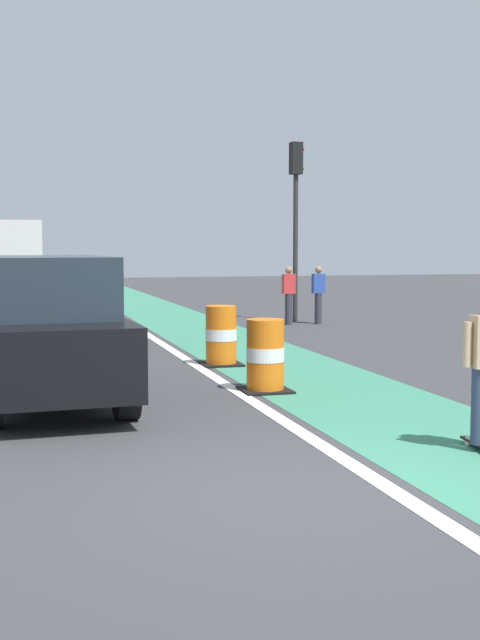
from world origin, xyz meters
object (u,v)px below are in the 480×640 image
(parked_sedan_second, at_px, (47,307))
(pedestrian_waiting, at_px, (318,293))
(traffic_barrel_front, at_px, (265,356))
(parked_suv_nearest, at_px, (47,329))
(delivery_truck_down_block, at_px, (13,253))
(traffic_light_corner, at_px, (296,199))
(pedestrian_crossing, at_px, (289,294))
(traffic_barrel_mid, at_px, (221,336))

(parked_sedan_second, height_order, pedestrian_waiting, parked_sedan_second)
(traffic_barrel_front, height_order, pedestrian_waiting, pedestrian_waiting)
(parked_suv_nearest, bearing_deg, pedestrian_waiting, 52.18)
(parked_sedan_second, height_order, traffic_barrel_front, parked_sedan_second)
(parked_sedan_second, xyz_separation_m, delivery_truck_down_block, (-0.56, 20.31, 1.01))
(traffic_light_corner, bearing_deg, traffic_barrel_front, -111.48)
(traffic_barrel_front, bearing_deg, parked_suv_nearest, -178.22)
(parked_suv_nearest, height_order, pedestrian_crossing, parked_suv_nearest)
(delivery_truck_down_block, height_order, traffic_light_corner, traffic_light_corner)
(parked_suv_nearest, bearing_deg, traffic_barrel_front, 1.78)
(parked_sedan_second, bearing_deg, pedestrian_waiting, 21.25)
(traffic_barrel_mid, relative_size, pedestrian_crossing, 0.68)
(parked_suv_nearest, distance_m, pedestrian_crossing, 12.23)
(pedestrian_crossing, bearing_deg, traffic_light_corner, 60.60)
(delivery_truck_down_block, bearing_deg, traffic_barrel_front, -82.85)
(traffic_barrel_mid, xyz_separation_m, pedestrian_crossing, (3.72, 7.10, 0.33))
(traffic_barrel_mid, height_order, traffic_light_corner, traffic_light_corner)
(parked_sedan_second, distance_m, pedestrian_waiting, 8.07)
(parked_sedan_second, bearing_deg, delivery_truck_down_block, 91.57)
(parked_suv_nearest, bearing_deg, delivery_truck_down_block, 90.52)
(parked_suv_nearest, relative_size, traffic_barrel_front, 4.30)
(parked_sedan_second, bearing_deg, traffic_barrel_front, -67.83)
(traffic_barrel_mid, bearing_deg, pedestrian_crossing, 62.34)
(traffic_barrel_front, xyz_separation_m, pedestrian_waiting, (4.64, 9.98, 0.33))
(traffic_barrel_front, bearing_deg, pedestrian_crossing, 69.31)
(parked_sedan_second, relative_size, delivery_truck_down_block, 0.55)
(traffic_barrel_front, relative_size, pedestrian_crossing, 0.68)
(traffic_barrel_front, bearing_deg, delivery_truck_down_block, 97.15)
(traffic_light_corner, bearing_deg, parked_sedan_second, -151.80)
(traffic_barrel_front, relative_size, pedestrian_waiting, 0.68)
(parked_sedan_second, bearing_deg, pedestrian_crossing, 23.69)
(traffic_barrel_front, height_order, traffic_barrel_mid, same)
(parked_sedan_second, height_order, pedestrian_crossing, parked_sedan_second)
(traffic_barrel_front, bearing_deg, traffic_light_corner, 68.52)
(parked_sedan_second, relative_size, traffic_light_corner, 0.82)
(traffic_light_corner, bearing_deg, pedestrian_waiting, -68.89)
(parked_sedan_second, bearing_deg, traffic_barrel_mid, -55.12)
(parked_suv_nearest, relative_size, parked_sedan_second, 1.12)
(traffic_light_corner, bearing_deg, pedestrian_crossing, -119.40)
(traffic_barrel_front, distance_m, traffic_light_corner, 12.08)
(parked_suv_nearest, relative_size, pedestrian_waiting, 2.91)
(traffic_barrel_mid, bearing_deg, parked_sedan_second, 124.88)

